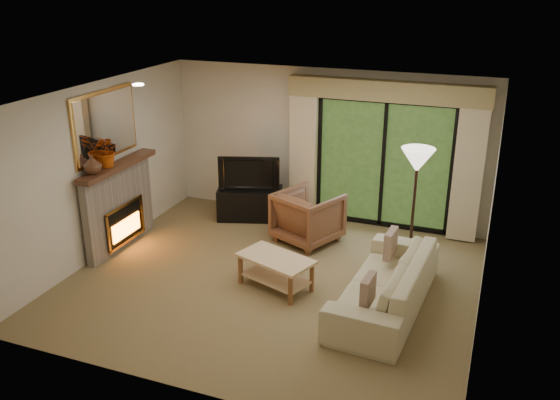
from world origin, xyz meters
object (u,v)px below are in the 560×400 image
at_px(armchair, 308,217).
at_px(coffee_table, 276,272).
at_px(sofa, 385,283).
at_px(media_console, 250,203).

relative_size(armchair, coffee_table, 0.90).
bearing_deg(sofa, coffee_table, -84.97).
distance_m(media_console, coffee_table, 2.49).
xyz_separation_m(media_console, coffee_table, (1.31, -2.12, -0.05)).
height_order(media_console, coffee_table, media_console).
height_order(armchair, sofa, armchair).
xyz_separation_m(armchair, sofa, (1.56, -1.55, -0.07)).
bearing_deg(sofa, media_console, -123.01).
relative_size(media_console, armchair, 1.21).
bearing_deg(coffee_table, media_console, 140.95).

